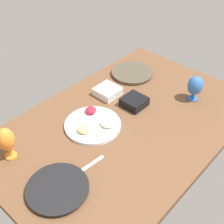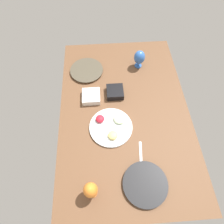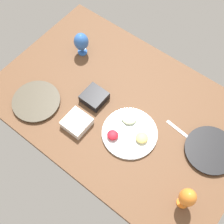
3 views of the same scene
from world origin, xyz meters
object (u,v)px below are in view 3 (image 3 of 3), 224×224
hurricane_glass_orange (187,198)px  hurricane_glass_blue (81,42)px  fruit_platter (129,132)px  square_bowl_white (77,123)px  dinner_plate_left (36,101)px  dinner_plate_right (210,150)px  square_bowl_black (94,97)px

hurricane_glass_orange → hurricane_glass_blue: bearing=157.5°
fruit_platter → square_bowl_white: bearing=-152.2°
dinner_plate_left → hurricane_glass_blue: bearing=94.2°
fruit_platter → hurricane_glass_orange: (45.85, -15.13, 10.48)cm
hurricane_glass_blue → hurricane_glass_orange: (107.51, -44.51, 1.61)cm
dinner_plate_right → fruit_platter: size_ratio=0.91×
hurricane_glass_blue → fruit_platter: bearing=-25.5°
dinner_plate_right → square_bowl_black: 75.47cm
fruit_platter → hurricane_glass_blue: 68.87cm
dinner_plate_left → square_bowl_black: bearing=41.4°
fruit_platter → hurricane_glass_orange: 49.41cm
dinner_plate_left → dinner_plate_right: size_ratio=1.00×
dinner_plate_left → hurricane_glass_blue: size_ratio=1.73×
dinner_plate_left → square_bowl_white: square_bowl_white is taller
dinner_plate_right → square_bowl_white: 78.81cm
hurricane_glass_orange → dinner_plate_left: bearing=-178.1°
fruit_platter → square_bowl_black: 31.51cm
dinner_plate_right → hurricane_glass_orange: bearing=-85.4°
fruit_platter → hurricane_glass_blue: bearing=154.5°
dinner_plate_right → hurricane_glass_blue: bearing=174.6°
dinner_plate_right → hurricane_glass_orange: size_ratio=1.54×
square_bowl_black → square_bowl_white: square_bowl_black is taller
hurricane_glass_orange → square_bowl_black: hurricane_glass_orange is taller
hurricane_glass_blue → square_bowl_white: hurricane_glass_blue is taller
fruit_platter → square_bowl_white: fruit_platter is taller
fruit_platter → dinner_plate_right: bearing=24.3°
fruit_platter → square_bowl_white: 31.61cm
fruit_platter → dinner_plate_left: bearing=-162.2°
fruit_platter → hurricane_glass_orange: hurricane_glass_orange is taller
dinner_plate_left → hurricane_glass_blue: (-3.52, 48.04, 9.13)cm
hurricane_glass_orange → dinner_plate_right: bearing=94.6°
hurricane_glass_orange → square_bowl_black: bearing=165.1°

